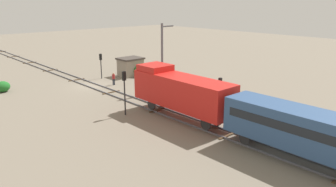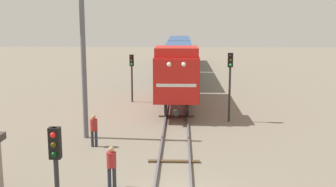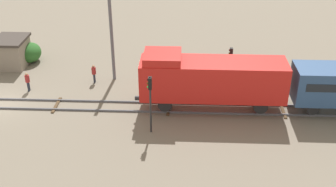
# 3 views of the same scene
# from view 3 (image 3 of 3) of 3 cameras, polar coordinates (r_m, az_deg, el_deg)

# --- Properties ---
(ground_plane) EXTENTS (162.98, 162.98, 0.00)m
(ground_plane) POSITION_cam_3_polar(r_m,az_deg,el_deg) (36.73, -21.63, -1.37)
(ground_plane) COLOR #756B5B
(railway_track) EXTENTS (2.40, 108.65, 0.16)m
(railway_track) POSITION_cam_3_polar(r_m,az_deg,el_deg) (36.69, -21.65, -1.27)
(railway_track) COLOR #595960
(railway_track) RESTS_ON ground
(locomotive) EXTENTS (2.90, 11.60, 4.60)m
(locomotive) POSITION_cam_3_polar(r_m,az_deg,el_deg) (32.32, 5.76, 2.10)
(locomotive) COLOR red
(locomotive) RESTS_ON railway_track
(traffic_signal_mid) EXTENTS (0.32, 0.34, 4.43)m
(traffic_signal_mid) POSITION_cam_3_polar(r_m,az_deg,el_deg) (29.21, -2.44, -0.19)
(traffic_signal_mid) COLOR #262628
(traffic_signal_mid) RESTS_ON ground
(traffic_signal_far) EXTENTS (0.32, 0.34, 3.77)m
(traffic_signal_far) POSITION_cam_3_polar(r_m,az_deg,el_deg) (35.78, 8.46, 4.42)
(traffic_signal_far) COLOR #262628
(traffic_signal_far) RESTS_ON ground
(worker_near_track) EXTENTS (0.38, 0.38, 1.70)m
(worker_near_track) POSITION_cam_3_polar(r_m,az_deg,el_deg) (37.66, -18.49, 1.70)
(worker_near_track) COLOR #262B38
(worker_near_track) RESTS_ON ground
(worker_by_signal) EXTENTS (0.38, 0.38, 1.70)m
(worker_by_signal) POSITION_cam_3_polar(r_m,az_deg,el_deg) (37.68, -10.01, 2.84)
(worker_by_signal) COLOR #262B38
(worker_by_signal) RESTS_ON ground
(catenary_mast) EXTENTS (1.94, 0.28, 8.42)m
(catenary_mast) POSITION_cam_3_polar(r_m,az_deg,el_deg) (36.79, -7.66, 8.25)
(catenary_mast) COLOR #595960
(catenary_mast) RESTS_ON ground
(relay_hut) EXTENTS (3.50, 2.90, 2.74)m
(relay_hut) POSITION_cam_3_polar(r_m,az_deg,el_deg) (42.95, -20.36, 5.32)
(relay_hut) COLOR gray
(relay_hut) RESTS_ON ground
(bush_mid) EXTENTS (2.59, 2.12, 1.88)m
(bush_mid) POSITION_cam_3_polar(r_m,az_deg,el_deg) (43.40, -18.20, 5.29)
(bush_mid) COLOR #2A5F26
(bush_mid) RESTS_ON ground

